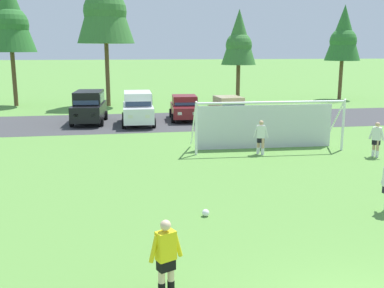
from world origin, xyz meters
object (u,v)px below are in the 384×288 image
(player_defender_far, at_px, (261,137))
(referee, at_px, (166,259))
(soccer_goal, at_px, (266,124))
(parked_car_slot_left, at_px, (138,108))
(player_midfield_center, at_px, (376,139))
(parked_car_slot_center_left, at_px, (185,108))
(soccer_ball, at_px, (206,213))
(parked_car_slot_center, at_px, (229,109))
(parked_car_slot_far_left, at_px, (89,107))

(player_defender_far, bearing_deg, referee, -116.52)
(soccer_goal, bearing_deg, parked_car_slot_left, 124.69)
(referee, relative_size, player_midfield_center, 1.00)
(soccer_goal, distance_m, player_defender_far, 1.36)
(soccer_goal, relative_size, parked_car_slot_center_left, 1.73)
(soccer_ball, distance_m, parked_car_slot_center, 18.19)
(player_defender_far, distance_m, parked_car_slot_left, 11.07)
(soccer_goal, height_order, parked_car_slot_center, soccer_goal)
(player_defender_far, relative_size, parked_car_slot_left, 0.35)
(soccer_goal, xyz_separation_m, parked_car_slot_center, (0.32, 8.83, -0.42))
(soccer_ball, bearing_deg, soccer_goal, 60.71)
(player_midfield_center, distance_m, parked_car_slot_center_left, 14.38)
(referee, distance_m, player_midfield_center, 15.06)
(referee, distance_m, parked_car_slot_center_left, 23.16)
(parked_car_slot_far_left, bearing_deg, soccer_ball, -76.63)
(parked_car_slot_center_left, xyz_separation_m, parked_car_slot_center, (2.92, -1.20, 0.00))
(player_midfield_center, height_order, player_defender_far, same)
(soccer_ball, xyz_separation_m, player_midfield_center, (9.31, 6.11, 0.71))
(player_midfield_center, relative_size, player_defender_far, 1.00)
(soccer_goal, relative_size, parked_car_slot_center, 1.73)
(player_midfield_center, height_order, parked_car_slot_left, parked_car_slot_left)
(soccer_goal, distance_m, parked_car_slot_left, 10.46)
(soccer_ball, height_order, parked_car_slot_center_left, parked_car_slot_center_left)
(soccer_ball, distance_m, parked_car_slot_far_left, 18.90)
(player_defender_far, bearing_deg, soccer_goal, 59.73)
(soccer_ball, xyz_separation_m, player_defender_far, (4.17, 7.49, 0.71))
(referee, height_order, player_defender_far, same)
(soccer_ball, height_order, parked_car_slot_center, parked_car_slot_center)
(soccer_ball, height_order, player_midfield_center, player_midfield_center)
(player_defender_far, bearing_deg, parked_car_slot_center_left, 99.93)
(player_defender_far, xyz_separation_m, parked_car_slot_center_left, (-1.95, 11.14, 0.05))
(soccer_ball, xyz_separation_m, parked_car_slot_center, (5.15, 17.43, 0.77))
(soccer_ball, relative_size, parked_car_slot_left, 0.05)
(player_defender_far, height_order, parked_car_slot_center, parked_car_slot_center)
(referee, distance_m, parked_car_slot_center, 22.68)
(parked_car_slot_left, bearing_deg, player_midfield_center, -46.70)
(parked_car_slot_center_left, relative_size, parked_car_slot_center, 1.00)
(soccer_ball, bearing_deg, player_midfield_center, 33.29)
(parked_car_slot_center_left, bearing_deg, soccer_goal, -75.49)
(soccer_goal, distance_m, referee, 14.35)
(parked_car_slot_left, bearing_deg, parked_car_slot_center_left, 23.09)
(soccer_ball, bearing_deg, parked_car_slot_center, 73.55)
(player_midfield_center, bearing_deg, parked_car_slot_center_left, 119.52)
(parked_car_slot_far_left, bearing_deg, referee, -83.17)
(player_midfield_center, xyz_separation_m, parked_car_slot_left, (-10.44, 11.08, 0.29))
(player_midfield_center, distance_m, parked_car_slot_far_left, 18.36)
(soccer_ball, distance_m, player_midfield_center, 11.16)
(soccer_ball, distance_m, player_defender_far, 8.60)
(soccer_ball, height_order, parked_car_slot_left, parked_car_slot_left)
(player_midfield_center, bearing_deg, referee, -136.75)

